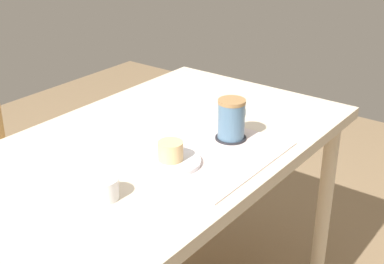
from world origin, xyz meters
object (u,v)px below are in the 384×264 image
Objects in this scene: dining_table at (155,168)px; sugar_bowl at (104,188)px; pastry at (171,151)px; coffee_mug at (232,118)px; pastry_plate at (171,162)px.

sugar_bowl is at bearing -160.99° from dining_table.
coffee_mug is (0.22, -0.04, 0.02)m from pastry.
coffee_mug reaches higher than sugar_bowl.
pastry is (-0.07, -0.12, 0.12)m from dining_table.
pastry_plate is 1.38× the size of coffee_mug.
dining_table is 0.32m from sugar_bowl.
pastry_plate is (-0.07, -0.12, 0.09)m from dining_table.
pastry is 0.57× the size of coffee_mug.
coffee_mug is (0.14, -0.16, 0.15)m from dining_table.
sugar_bowl is at bearing 174.31° from pastry_plate.
dining_table is 10.66× the size of coffee_mug.
pastry is at bearing 169.66° from coffee_mug.
pastry reaches higher than pastry_plate.
sugar_bowl is (-0.43, 0.06, -0.04)m from coffee_mug.
coffee_mug is at bearing -10.34° from pastry.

